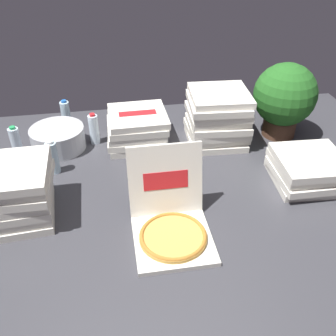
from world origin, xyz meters
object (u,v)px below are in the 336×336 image
(pizza_stack_center_far, at_px, (217,117))
(ice_bucket, at_px, (58,138))
(water_bottle_0, at_px, (16,142))
(pizza_stack_center_near, at_px, (137,128))
(water_bottle_3, at_px, (53,157))
(water_bottle_1, at_px, (94,129))
(pizza_stack_left_far, at_px, (308,169))
(potted_plant, at_px, (285,97))
(water_bottle_2, at_px, (66,115))
(pizza_stack_right_far, at_px, (13,193))
(open_pizza_box, at_px, (171,221))

(pizza_stack_center_far, bearing_deg, ice_bucket, 176.38)
(ice_bucket, relative_size, water_bottle_0, 1.62)
(pizza_stack_center_near, xyz_separation_m, water_bottle_3, (-0.54, -0.27, -0.01))
(water_bottle_0, xyz_separation_m, water_bottle_3, (0.25, -0.22, 0.00))
(water_bottle_0, bearing_deg, ice_bucket, 13.90)
(pizza_stack_center_near, height_order, water_bottle_1, pizza_stack_center_near)
(pizza_stack_center_far, relative_size, water_bottle_0, 1.94)
(water_bottle_3, bearing_deg, pizza_stack_left_far, -13.27)
(pizza_stack_center_far, distance_m, pizza_stack_center_near, 0.56)
(water_bottle_3, distance_m, potted_plant, 1.58)
(water_bottle_2, xyz_separation_m, potted_plant, (1.51, -0.35, 0.18))
(water_bottle_2, bearing_deg, potted_plant, -13.04)
(water_bottle_3, relative_size, potted_plant, 0.42)
(pizza_stack_right_far, relative_size, water_bottle_1, 1.91)
(water_bottle_0, height_order, water_bottle_3, same)
(water_bottle_1, xyz_separation_m, water_bottle_3, (-0.25, -0.32, 0.00))
(pizza_stack_right_far, bearing_deg, pizza_stack_center_near, 42.83)
(ice_bucket, bearing_deg, open_pizza_box, -56.56)
(water_bottle_3, bearing_deg, pizza_stack_right_far, -113.23)
(water_bottle_3, bearing_deg, open_pizza_box, -46.12)
(water_bottle_0, relative_size, water_bottle_3, 1.00)
(open_pizza_box, xyz_separation_m, potted_plant, (0.94, 0.86, 0.21))
(water_bottle_1, distance_m, water_bottle_3, 0.40)
(pizza_stack_center_far, distance_m, potted_plant, 0.48)
(potted_plant, bearing_deg, open_pizza_box, -137.40)
(pizza_stack_right_far, height_order, water_bottle_1, pizza_stack_right_far)
(potted_plant, bearing_deg, ice_bucket, 177.48)
(pizza_stack_right_far, xyz_separation_m, pizza_stack_left_far, (1.65, 0.03, -0.07))
(water_bottle_0, relative_size, water_bottle_1, 1.00)
(open_pizza_box, distance_m, pizza_stack_center_far, 0.99)
(pizza_stack_right_far, xyz_separation_m, pizza_stack_center_near, (0.70, 0.65, -0.04))
(water_bottle_2, bearing_deg, pizza_stack_right_far, -102.66)
(pizza_stack_center_near, bearing_deg, water_bottle_1, 170.66)
(ice_bucket, distance_m, water_bottle_2, 0.29)
(pizza_stack_center_far, xyz_separation_m, pizza_stack_center_near, (-0.55, 0.06, -0.07))
(water_bottle_1, bearing_deg, ice_bucket, -171.96)
(water_bottle_3, bearing_deg, pizza_stack_center_far, 11.19)
(pizza_stack_left_far, bearing_deg, open_pizza_box, -161.46)
(pizza_stack_left_far, relative_size, potted_plant, 0.80)
(pizza_stack_center_far, xyz_separation_m, water_bottle_0, (-1.34, 0.01, -0.07))
(pizza_stack_center_near, bearing_deg, pizza_stack_right_far, -137.17)
(pizza_stack_center_far, bearing_deg, water_bottle_0, 179.78)
(pizza_stack_right_far, relative_size, pizza_stack_left_far, 1.00)
(pizza_stack_left_far, xyz_separation_m, potted_plant, (0.06, 0.57, 0.20))
(open_pizza_box, distance_m, ice_bucket, 1.11)
(pizza_stack_right_far, distance_m, water_bottle_2, 0.97)
(pizza_stack_right_far, bearing_deg, water_bottle_0, 98.12)
(ice_bucket, bearing_deg, pizza_stack_left_far, -23.19)
(pizza_stack_center_far, height_order, water_bottle_1, pizza_stack_center_far)
(pizza_stack_right_far, relative_size, water_bottle_3, 1.91)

